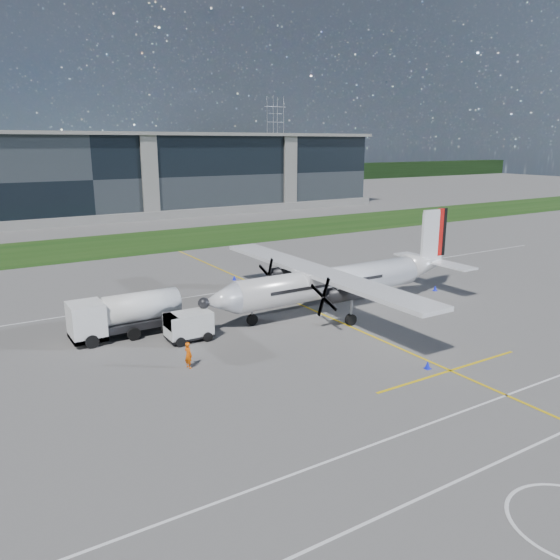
{
  "coord_description": "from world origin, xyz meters",
  "views": [
    {
      "loc": [
        -22.46,
        -27.11,
        13.7
      ],
      "look_at": [
        0.03,
        9.28,
        2.91
      ],
      "focal_mm": 35.0,
      "sensor_mm": 36.0,
      "label": 1
    }
  ],
  "objects_px": {
    "pylon_east": "(275,139)",
    "ground_crew_person": "(188,353)",
    "safety_cone_tail": "(435,288)",
    "safety_cone_nose_stbd": "(199,322)",
    "safety_cone_stbdwing": "(234,278)",
    "fuel_tanker_truck": "(118,317)",
    "safety_cone_portwing": "(428,365)",
    "safety_cone_fwd": "(185,336)",
    "turboprop_aircraft": "(339,264)",
    "baggage_tug": "(189,327)"
  },
  "relations": [
    {
      "from": "turboprop_aircraft",
      "to": "safety_cone_portwing",
      "type": "distance_m",
      "value": 13.92
    },
    {
      "from": "safety_cone_fwd",
      "to": "safety_cone_nose_stbd",
      "type": "relative_size",
      "value": 1.0
    },
    {
      "from": "safety_cone_fwd",
      "to": "safety_cone_portwing",
      "type": "distance_m",
      "value": 16.83
    },
    {
      "from": "ground_crew_person",
      "to": "safety_cone_tail",
      "type": "distance_m",
      "value": 27.54
    },
    {
      "from": "pylon_east",
      "to": "safety_cone_portwing",
      "type": "height_order",
      "value": "pylon_east"
    },
    {
      "from": "safety_cone_fwd",
      "to": "safety_cone_portwing",
      "type": "xyz_separation_m",
      "value": [
        10.85,
        -12.87,
        0.0
      ]
    },
    {
      "from": "pylon_east",
      "to": "fuel_tanker_truck",
      "type": "relative_size",
      "value": 3.6
    },
    {
      "from": "pylon_east",
      "to": "baggage_tug",
      "type": "distance_m",
      "value": 171.06
    },
    {
      "from": "pylon_east",
      "to": "fuel_tanker_truck",
      "type": "xyz_separation_m",
      "value": [
        -97.74,
        -139.18,
        -13.44
      ]
    },
    {
      "from": "fuel_tanker_truck",
      "to": "safety_cone_tail",
      "type": "height_order",
      "value": "fuel_tanker_truck"
    },
    {
      "from": "safety_cone_tail",
      "to": "safety_cone_stbdwing",
      "type": "height_order",
      "value": "same"
    },
    {
      "from": "pylon_east",
      "to": "fuel_tanker_truck",
      "type": "distance_m",
      "value": 170.61
    },
    {
      "from": "safety_cone_stbdwing",
      "to": "fuel_tanker_truck",
      "type": "bearing_deg",
      "value": -144.08
    },
    {
      "from": "turboprop_aircraft",
      "to": "safety_cone_fwd",
      "type": "bearing_deg",
      "value": -179.13
    },
    {
      "from": "pylon_east",
      "to": "safety_cone_fwd",
      "type": "relative_size",
      "value": 60.0
    },
    {
      "from": "pylon_east",
      "to": "safety_cone_tail",
      "type": "xyz_separation_m",
      "value": [
        -68.5,
        -142.23,
        -14.75
      ]
    },
    {
      "from": "ground_crew_person",
      "to": "safety_cone_nose_stbd",
      "type": "height_order",
      "value": "ground_crew_person"
    },
    {
      "from": "pylon_east",
      "to": "safety_cone_fwd",
      "type": "distance_m",
      "value": 170.97
    },
    {
      "from": "baggage_tug",
      "to": "safety_cone_portwing",
      "type": "distance_m",
      "value": 16.52
    },
    {
      "from": "baggage_tug",
      "to": "safety_cone_portwing",
      "type": "height_order",
      "value": "baggage_tug"
    },
    {
      "from": "safety_cone_fwd",
      "to": "safety_cone_portwing",
      "type": "height_order",
      "value": "same"
    },
    {
      "from": "pylon_east",
      "to": "safety_cone_tail",
      "type": "height_order",
      "value": "pylon_east"
    },
    {
      "from": "turboprop_aircraft",
      "to": "safety_cone_tail",
      "type": "relative_size",
      "value": 51.92
    },
    {
      "from": "safety_cone_portwing",
      "to": "safety_cone_stbdwing",
      "type": "relative_size",
      "value": 1.0
    },
    {
      "from": "baggage_tug",
      "to": "safety_cone_stbdwing",
      "type": "relative_size",
      "value": 6.82
    },
    {
      "from": "safety_cone_tail",
      "to": "safety_cone_nose_stbd",
      "type": "relative_size",
      "value": 1.0
    },
    {
      "from": "turboprop_aircraft",
      "to": "safety_cone_nose_stbd",
      "type": "xyz_separation_m",
      "value": [
        -11.81,
        2.29,
        -3.64
      ]
    },
    {
      "from": "pylon_east",
      "to": "ground_crew_person",
      "type": "height_order",
      "value": "pylon_east"
    },
    {
      "from": "baggage_tug",
      "to": "safety_cone_portwing",
      "type": "xyz_separation_m",
      "value": [
        10.69,
        -12.58,
        -0.77
      ]
    },
    {
      "from": "fuel_tanker_truck",
      "to": "safety_cone_portwing",
      "type": "relative_size",
      "value": 16.69
    },
    {
      "from": "ground_crew_person",
      "to": "safety_cone_portwing",
      "type": "relative_size",
      "value": 3.91
    },
    {
      "from": "safety_cone_fwd",
      "to": "safety_cone_stbdwing",
      "type": "height_order",
      "value": "same"
    },
    {
      "from": "pylon_east",
      "to": "baggage_tug",
      "type": "xyz_separation_m",
      "value": [
        -93.66,
        -142.45,
        -13.98
      ]
    },
    {
      "from": "safety_cone_fwd",
      "to": "safety_cone_portwing",
      "type": "relative_size",
      "value": 1.0
    },
    {
      "from": "safety_cone_tail",
      "to": "safety_cone_stbdwing",
      "type": "xyz_separation_m",
      "value": [
        -14.39,
        13.81,
        0.0
      ]
    },
    {
      "from": "pylon_east",
      "to": "safety_cone_tail",
      "type": "relative_size",
      "value": 60.0
    },
    {
      "from": "pylon_east",
      "to": "safety_cone_stbdwing",
      "type": "distance_m",
      "value": 153.56
    },
    {
      "from": "safety_cone_tail",
      "to": "safety_cone_nose_stbd",
      "type": "xyz_separation_m",
      "value": [
        -23.22,
        2.57,
        0.0
      ]
    },
    {
      "from": "safety_cone_fwd",
      "to": "turboprop_aircraft",
      "type": "bearing_deg",
      "value": 0.87
    },
    {
      "from": "turboprop_aircraft",
      "to": "safety_cone_stbdwing",
      "type": "relative_size",
      "value": 51.92
    },
    {
      "from": "safety_cone_fwd",
      "to": "safety_cone_nose_stbd",
      "type": "bearing_deg",
      "value": 49.8
    },
    {
      "from": "pylon_east",
      "to": "safety_cone_fwd",
      "type": "xyz_separation_m",
      "value": [
        -93.83,
        -142.16,
        -14.75
      ]
    },
    {
      "from": "pylon_east",
      "to": "safety_cone_nose_stbd",
      "type": "distance_m",
      "value": 167.73
    },
    {
      "from": "fuel_tanker_truck",
      "to": "baggage_tug",
      "type": "bearing_deg",
      "value": -38.68
    },
    {
      "from": "safety_cone_tail",
      "to": "safety_cone_stbdwing",
      "type": "bearing_deg",
      "value": 136.19
    },
    {
      "from": "safety_cone_tail",
      "to": "turboprop_aircraft",
      "type": "bearing_deg",
      "value": 178.59
    },
    {
      "from": "pylon_east",
      "to": "turboprop_aircraft",
      "type": "relative_size",
      "value": 1.16
    },
    {
      "from": "baggage_tug",
      "to": "safety_cone_tail",
      "type": "distance_m",
      "value": 25.18
    },
    {
      "from": "pylon_east",
      "to": "fuel_tanker_truck",
      "type": "height_order",
      "value": "pylon_east"
    },
    {
      "from": "safety_cone_tail",
      "to": "ground_crew_person",
      "type": "bearing_deg",
      "value": -169.92
    }
  ]
}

